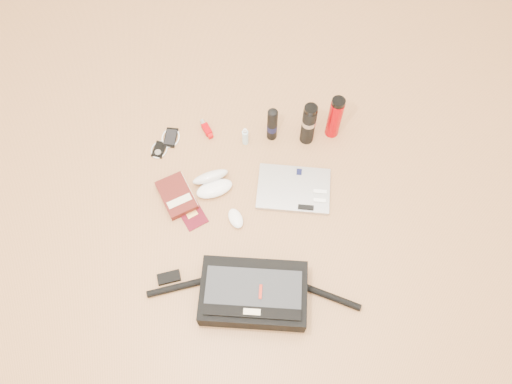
{
  "coord_description": "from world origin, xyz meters",
  "views": [
    {
      "loc": [
        -0.06,
        -0.84,
        1.98
      ],
      "look_at": [
        0.04,
        0.12,
        0.06
      ],
      "focal_mm": 35.0,
      "sensor_mm": 36.0,
      "label": 1
    }
  ],
  "objects_px": {
    "book": "(177,196)",
    "thermos_black": "(309,124)",
    "thermos_red": "(335,117)",
    "laptop": "(294,189)",
    "messenger_bag": "(253,294)"
  },
  "relations": [
    {
      "from": "book",
      "to": "thermos_black",
      "type": "distance_m",
      "value": 0.67
    },
    {
      "from": "book",
      "to": "thermos_red",
      "type": "relative_size",
      "value": 0.92
    },
    {
      "from": "thermos_red",
      "to": "laptop",
      "type": "bearing_deg",
      "value": -127.78
    },
    {
      "from": "laptop",
      "to": "book",
      "type": "relative_size",
      "value": 1.58
    },
    {
      "from": "messenger_bag",
      "to": "thermos_black",
      "type": "xyz_separation_m",
      "value": [
        0.33,
        0.72,
        0.07
      ]
    },
    {
      "from": "laptop",
      "to": "book",
      "type": "bearing_deg",
      "value": -170.69
    },
    {
      "from": "book",
      "to": "thermos_red",
      "type": "height_order",
      "value": "thermos_red"
    },
    {
      "from": "book",
      "to": "thermos_black",
      "type": "bearing_deg",
      "value": 0.46
    },
    {
      "from": "messenger_bag",
      "to": "thermos_black",
      "type": "bearing_deg",
      "value": 75.44
    },
    {
      "from": "laptop",
      "to": "messenger_bag",
      "type": "bearing_deg",
      "value": -105.08
    },
    {
      "from": "messenger_bag",
      "to": "thermos_red",
      "type": "distance_m",
      "value": 0.88
    },
    {
      "from": "messenger_bag",
      "to": "laptop",
      "type": "relative_size",
      "value": 2.37
    },
    {
      "from": "book",
      "to": "thermos_black",
      "type": "xyz_separation_m",
      "value": [
        0.61,
        0.24,
        0.11
      ]
    },
    {
      "from": "thermos_black",
      "to": "thermos_red",
      "type": "distance_m",
      "value": 0.13
    },
    {
      "from": "messenger_bag",
      "to": "laptop",
      "type": "distance_m",
      "value": 0.52
    }
  ]
}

